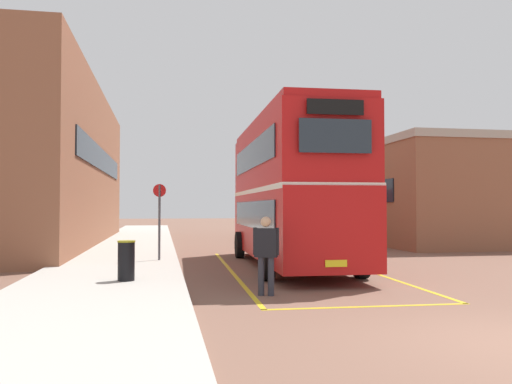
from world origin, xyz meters
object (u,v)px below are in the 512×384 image
object	(u,v)px
single_deck_bus	(293,212)
bus_stop_sign	(159,214)
pedestrian_boarding	(266,250)
litter_bin	(126,260)
double_decker_bus	(290,189)

from	to	relation	value
single_deck_bus	bus_stop_sign	bearing A→B (deg)	-121.56
pedestrian_boarding	litter_bin	distance (m)	3.66
pedestrian_boarding	litter_bin	bearing A→B (deg)	148.47
pedestrian_boarding	bus_stop_sign	size ratio (longest dim) A/B	0.67
double_decker_bus	pedestrian_boarding	bearing A→B (deg)	-109.33
litter_bin	double_decker_bus	bearing A→B (deg)	34.53
single_deck_bus	bus_stop_sign	world-z (taller)	single_deck_bus
single_deck_bus	bus_stop_sign	distance (m)	15.35
single_deck_bus	litter_bin	xyz separation A→B (m)	(-8.80, -17.99, -1.01)
double_decker_bus	pedestrian_boarding	world-z (taller)	double_decker_bus
pedestrian_boarding	bus_stop_sign	xyz separation A→B (m)	(-2.33, 6.81, 0.69)
litter_bin	single_deck_bus	bearing A→B (deg)	63.92
pedestrian_boarding	double_decker_bus	bearing A→B (deg)	70.67
double_decker_bus	bus_stop_sign	size ratio (longest dim) A/B	3.88
pedestrian_boarding	litter_bin	xyz separation A→B (m)	(-3.10, 1.90, -0.37)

